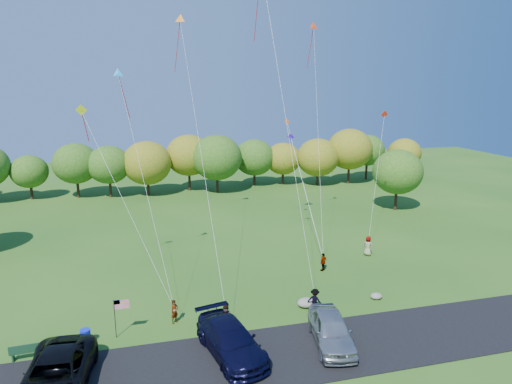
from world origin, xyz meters
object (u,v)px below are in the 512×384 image
flyer_b (227,319)px  trash_barrel (86,337)px  flyer_c (315,300)px  flyer_e (368,246)px  flyer_d (323,262)px  minivan_navy (231,340)px  park_bench (26,351)px  minivan_silver (331,330)px  flyer_a (174,312)px  minivan_dark (55,376)px

flyer_b → trash_barrel: size_ratio=2.01×
flyer_c → flyer_e: bearing=-93.8°
flyer_d → trash_barrel: bearing=-15.7°
minivan_navy → park_bench: (-11.16, 2.47, -0.44)m
flyer_c → flyer_d: 7.16m
minivan_silver → flyer_c: size_ratio=3.23×
minivan_silver → flyer_b: size_ratio=2.91×
minivan_navy → flyer_d: minivan_navy is taller
flyer_c → park_bench: 17.72m
flyer_c → park_bench: (-17.68, -1.13, -0.31)m
minivan_silver → park_bench: minivan_silver is taller
flyer_c → flyer_d: flyer_c is taller
minivan_navy → flyer_c: minivan_navy is taller
flyer_b → flyer_d: bearing=58.7°
flyer_a → minivan_silver: bearing=-70.7°
flyer_d → trash_barrel: size_ratio=1.69×
flyer_a → park_bench: bearing=152.1°
minivan_navy → minivan_silver: bearing=-16.4°
minivan_navy → flyer_d: (9.81, 9.96, -0.19)m
park_bench → trash_barrel: park_bench is taller
flyer_a → flyer_d: 13.73m
flyer_a → flyer_c: flyer_c is taller
flyer_b → minivan_dark: bearing=-138.4°
minivan_navy → flyer_b: size_ratio=3.36×
park_bench → trash_barrel: 3.17m
minivan_silver → flyer_c: 4.06m
flyer_c → flyer_e: flyer_e is taller
minivan_dark → minivan_navy: (9.05, 1.10, -0.05)m
flyer_d → flyer_b: bearing=2.1°
minivan_silver → trash_barrel: (-14.07, 3.78, -0.51)m
minivan_dark → minivan_navy: minivan_dark is taller
minivan_navy → flyer_a: 5.27m
flyer_b → flyer_e: size_ratio=1.02×
flyer_e → flyer_c: bearing=94.3°
flyer_a → trash_barrel: (-5.33, -1.12, -0.34)m
minivan_silver → flyer_b: bearing=163.5°
minivan_navy → park_bench: minivan_navy is taller
flyer_b → trash_barrel: bearing=-165.4°
minivan_silver → flyer_e: (9.11, 12.62, -0.08)m
flyer_d → flyer_e: bearing=167.1°
minivan_silver → park_bench: bearing=-179.2°
flyer_a → flyer_e: bearing=-18.0°
flyer_b → minivan_silver: bearing=-6.3°
flyer_c → trash_barrel: (-14.64, -0.25, -0.37)m
flyer_a → trash_barrel: 5.46m
minivan_dark → minivan_silver: minivan_dark is taller
flyer_b → flyer_e: flyer_b is taller
flyer_d → park_bench: flyer_d is taller
flyer_b → flyer_d: size_ratio=1.19×
flyer_e → flyer_d: bearing=72.2°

